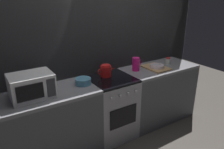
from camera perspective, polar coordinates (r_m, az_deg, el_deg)
ground_plane at (r=3.44m, az=-0.23°, el=-15.04°), size 8.00×8.00×0.00m
back_wall at (r=3.17m, az=-3.43°, el=5.91°), size 3.60×0.05×2.40m
counter_left at (r=2.88m, az=-15.88°, el=-12.89°), size 1.20×0.60×0.90m
stove_unit at (r=3.20m, az=-0.23°, el=-8.49°), size 0.60×0.63×0.90m
counter_right at (r=3.71m, az=11.59°, el=-4.62°), size 1.20×0.60×0.90m
microwave at (r=2.59m, az=-20.09°, el=-2.73°), size 0.46×0.35×0.27m
kettle at (r=3.04m, az=-1.60°, el=0.98°), size 0.28×0.15×0.17m
mixing_bowl at (r=2.82m, az=-7.45°, el=-1.74°), size 0.20×0.20×0.08m
pitcher at (r=3.28m, az=6.23°, el=2.70°), size 0.16×0.11×0.20m
dish_pile at (r=3.45m, az=11.38°, el=1.94°), size 0.30×0.40×0.07m
spice_jar at (r=3.71m, az=14.24°, el=3.48°), size 0.08×0.08×0.10m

